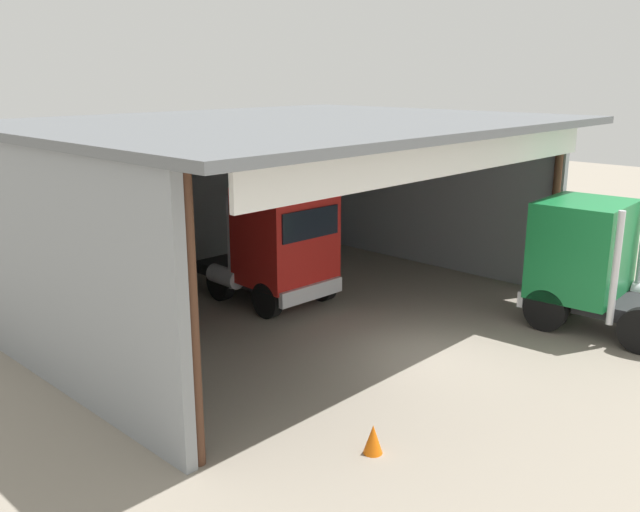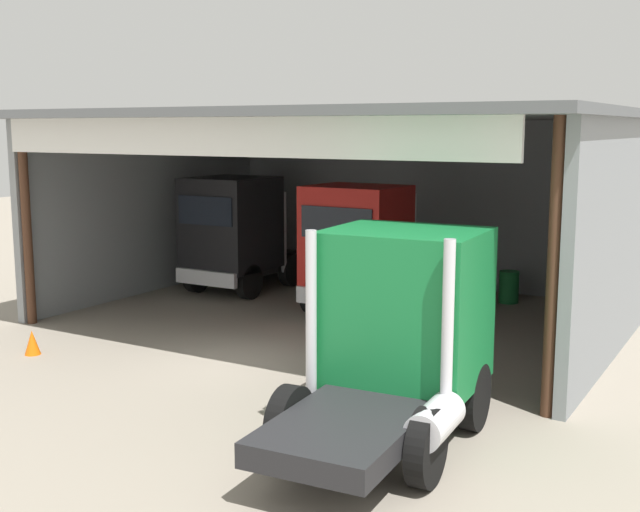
# 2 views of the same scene
# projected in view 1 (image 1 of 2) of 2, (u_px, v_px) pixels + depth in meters

# --- Properties ---
(ground_plane) EXTENTS (80.00, 80.00, 0.00)m
(ground_plane) POSITION_uv_depth(u_px,v_px,m) (427.00, 356.00, 16.67)
(ground_plane) COLOR gray
(ground_plane) RESTS_ON ground
(workshop_shed) EXTENTS (14.63, 11.67, 5.52)m
(workshop_shed) POSITION_uv_depth(u_px,v_px,m) (261.00, 175.00, 19.68)
(workshop_shed) COLOR gray
(workshop_shed) RESTS_ON ground
(truck_black_yard_outside) EXTENTS (2.48, 4.88, 3.60)m
(truck_black_yard_outside) POSITION_uv_depth(u_px,v_px,m) (121.00, 270.00, 17.15)
(truck_black_yard_outside) COLOR black
(truck_black_yard_outside) RESTS_ON ground
(truck_red_center_left_bay) EXTENTS (2.68, 4.65, 3.57)m
(truck_red_center_left_bay) POSITION_uv_depth(u_px,v_px,m) (279.00, 244.00, 20.01)
(truck_red_center_left_bay) COLOR red
(truck_red_center_left_bay) RESTS_ON ground
(truck_green_center_right_bay) EXTENTS (2.90, 5.18, 3.50)m
(truck_green_center_right_bay) POSITION_uv_depth(u_px,v_px,m) (595.00, 263.00, 18.23)
(truck_green_center_right_bay) COLOR #197F3D
(truck_green_center_right_bay) RESTS_ON ground
(oil_drum) EXTENTS (0.58, 0.58, 0.94)m
(oil_drum) POSITION_uv_depth(u_px,v_px,m) (278.00, 250.00, 24.86)
(oil_drum) COLOR #197233
(oil_drum) RESTS_ON ground
(tool_cart) EXTENTS (0.90, 0.60, 1.00)m
(tool_cart) POSITION_uv_depth(u_px,v_px,m) (315.00, 235.00, 27.04)
(tool_cart) COLOR #1E59A5
(tool_cart) RESTS_ON ground
(traffic_cone) EXTENTS (0.36, 0.36, 0.56)m
(traffic_cone) POSITION_uv_depth(u_px,v_px,m) (373.00, 439.00, 12.32)
(traffic_cone) COLOR orange
(traffic_cone) RESTS_ON ground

